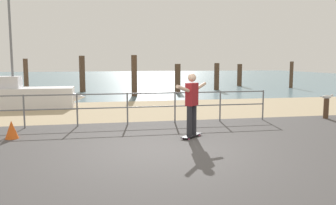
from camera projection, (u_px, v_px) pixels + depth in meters
The scene contains 17 objects.
ground_plane at pixel (172, 166), 6.86m from camera, with size 24.00×10.00×0.04m, color #474444.
beach_strip at pixel (133, 110), 14.65m from camera, with size 24.00×6.00×0.04m, color tan.
sea_surface at pixel (110, 78), 41.91m from camera, with size 72.00×50.00×0.04m, color slate.
railing_fence at pixel (77, 105), 10.85m from camera, with size 12.59×0.05×1.05m.
sailboat at pixel (25, 96), 15.09m from camera, with size 4.96×1.43×5.59m.
skateboard at pixel (192, 136), 9.34m from camera, with size 0.71×0.70×0.08m.
skateboarder at pixel (192, 100), 9.23m from camera, with size 1.10×1.07×1.65m.
bollard_short at pixel (326, 109), 12.37m from camera, with size 0.18×0.18×0.72m, color #513826.
seagull at pixel (327, 97), 12.32m from camera, with size 0.49×0.19×0.18m.
groyne_post_0 at pixel (26, 78), 20.08m from camera, with size 0.26×0.26×2.18m, color #513826.
groyne_post_1 at pixel (82, 74), 22.81m from camera, with size 0.37×0.37×2.38m, color #513826.
groyne_post_2 at pixel (134, 76), 19.98m from camera, with size 0.33×0.33×2.38m, color #513826.
groyne_post_3 at pixel (178, 78), 22.74m from camera, with size 0.38×0.38×1.86m, color #513826.
groyne_post_4 at pixel (217, 77), 24.40m from camera, with size 0.36×0.36×1.90m, color #513826.
groyne_post_5 at pixel (240, 75), 28.13m from camera, with size 0.38×0.38×1.79m, color #513826.
groyne_post_6 at pixel (291, 75), 26.20m from camera, with size 0.27×0.27×2.00m, color #513826.
traffic_cone at pixel (12, 130), 9.18m from camera, with size 0.36×0.36×0.50m, color #E55919.
Camera 1 is at (-1.38, -7.51, 2.07)m, focal length 37.23 mm.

